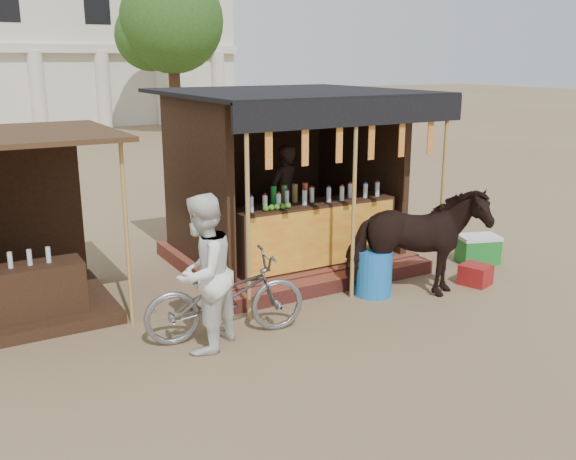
# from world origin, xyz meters

# --- Properties ---
(ground) EXTENTS (120.00, 120.00, 0.00)m
(ground) POSITION_xyz_m (0.00, 0.00, 0.00)
(ground) COLOR #846B4C
(ground) RESTS_ON ground
(main_stall) EXTENTS (3.60, 3.61, 2.78)m
(main_stall) POSITION_xyz_m (1.00, 3.36, 1.03)
(main_stall) COLOR brown
(main_stall) RESTS_ON ground
(secondary_stall) EXTENTS (2.40, 2.40, 2.38)m
(secondary_stall) POSITION_xyz_m (-3.17, 3.24, 0.85)
(secondary_stall) COLOR #342013
(secondary_stall) RESTS_ON ground
(cow) EXTENTS (2.05, 1.52, 1.58)m
(cow) POSITION_xyz_m (1.73, 1.10, 0.79)
(cow) COLOR black
(cow) RESTS_ON ground
(motorbike) EXTENTS (2.03, 1.00, 1.02)m
(motorbike) POSITION_xyz_m (-1.07, 1.22, 0.51)
(motorbike) COLOR gray
(motorbike) RESTS_ON ground
(bystander) EXTENTS (1.12, 1.08, 1.82)m
(bystander) POSITION_xyz_m (-1.42, 1.05, 0.91)
(bystander) COLOR white
(bystander) RESTS_ON ground
(blue_barrel) EXTENTS (0.59, 0.59, 0.66)m
(blue_barrel) POSITION_xyz_m (1.33, 1.49, 0.33)
(blue_barrel) COLOR blue
(blue_barrel) RESTS_ON ground
(red_crate) EXTENTS (0.48, 0.51, 0.30)m
(red_crate) POSITION_xyz_m (2.90, 1.07, 0.15)
(red_crate) COLOR maroon
(red_crate) RESTS_ON ground
(cooler) EXTENTS (0.75, 0.62, 0.46)m
(cooler) POSITION_xyz_m (3.71, 1.82, 0.23)
(cooler) COLOR #1B7C29
(cooler) RESTS_ON ground
(tree) EXTENTS (4.50, 4.40, 7.00)m
(tree) POSITION_xyz_m (5.81, 22.14, 4.63)
(tree) COLOR #382314
(tree) RESTS_ON ground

